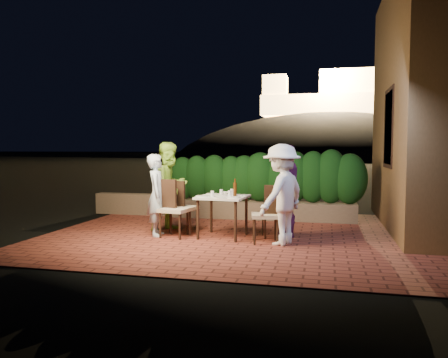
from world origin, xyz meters
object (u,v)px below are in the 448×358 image
(parapet_lamp, at_px, (162,192))
(diner_purple, at_px, (288,192))
(diner_blue, at_px, (157,195))
(chair_left_back, at_px, (184,207))
(chair_right_front, at_px, (265,214))
(diner_white, at_px, (282,194))
(dining_table, at_px, (223,217))
(diner_green, at_px, (170,187))
(chair_right_back, at_px, (273,214))
(chair_left_front, at_px, (175,208))
(bowl, at_px, (225,193))
(beer_bottle, at_px, (235,187))

(parapet_lamp, bearing_deg, diner_purple, -32.84)
(diner_purple, bearing_deg, diner_blue, -80.02)
(chair_left_back, height_order, chair_right_front, chair_right_front)
(diner_white, bearing_deg, parapet_lamp, -102.83)
(dining_table, relative_size, chair_right_front, 0.85)
(diner_white, bearing_deg, chair_left_back, -82.13)
(diner_blue, distance_m, diner_purple, 2.39)
(diner_green, bearing_deg, chair_right_back, -68.00)
(chair_left_front, relative_size, chair_left_back, 1.06)
(bowl, distance_m, diner_purple, 1.21)
(chair_left_front, height_order, diner_white, diner_white)
(diner_white, distance_m, diner_purple, 0.52)
(parapet_lamp, bearing_deg, diner_white, -39.43)
(beer_bottle, xyz_separation_m, chair_right_front, (0.60, -0.34, -0.41))
(bowl, relative_size, diner_white, 0.11)
(bowl, height_order, chair_right_back, chair_right_back)
(chair_left_front, distance_m, chair_right_back, 1.77)
(chair_left_back, xyz_separation_m, parapet_lamp, (-1.19, 1.91, 0.08))
(chair_left_back, height_order, parapet_lamp, chair_left_back)
(diner_white, bearing_deg, dining_table, -81.82)
(beer_bottle, xyz_separation_m, diner_white, (0.88, -0.39, -0.07))
(bowl, height_order, diner_green, diner_green)
(dining_table, distance_m, chair_right_front, 0.88)
(bowl, height_order, diner_blue, diner_blue)
(beer_bottle, xyz_separation_m, chair_left_front, (-1.07, -0.21, -0.39))
(beer_bottle, height_order, diner_green, diner_green)
(beer_bottle, bearing_deg, chair_right_front, -29.39)
(chair_right_back, distance_m, diner_green, 2.09)
(dining_table, relative_size, chair_right_back, 1.00)
(dining_table, relative_size, parapet_lamp, 6.01)
(beer_bottle, relative_size, diner_blue, 0.21)
(bowl, height_order, parapet_lamp, bowl)
(diner_blue, relative_size, diner_green, 0.87)
(chair_right_front, bearing_deg, chair_right_back, -108.91)
(chair_right_back, height_order, diner_green, diner_green)
(chair_right_front, bearing_deg, chair_left_front, -15.67)
(chair_right_front, bearing_deg, diner_purple, -138.57)
(chair_left_back, bearing_deg, chair_left_front, -78.59)
(chair_left_front, distance_m, chair_right_front, 1.67)
(bowl, bearing_deg, chair_right_front, -35.45)
(chair_left_back, bearing_deg, chair_right_back, 8.93)
(chair_right_back, bearing_deg, diner_blue, -6.24)
(chair_right_front, relative_size, diner_white, 0.59)
(chair_left_back, xyz_separation_m, chair_right_front, (1.66, -0.60, 0.00))
(parapet_lamp, bearing_deg, chair_left_back, -58.13)
(chair_left_front, xyz_separation_m, chair_right_back, (1.73, 0.38, -0.10))
(bowl, relative_size, chair_right_back, 0.21)
(diner_blue, bearing_deg, parapet_lamp, 4.46)
(diner_white, xyz_separation_m, parapet_lamp, (-3.13, 2.57, -0.27))
(chair_right_back, bearing_deg, beer_bottle, -1.55)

